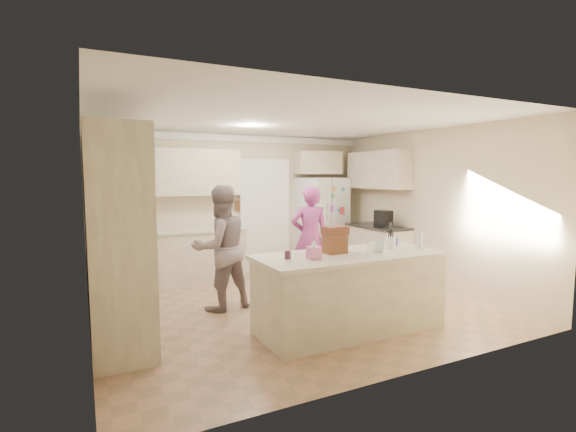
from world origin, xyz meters
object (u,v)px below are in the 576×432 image
island_base (349,293)px  teen_girl (310,238)px  coffee_maker (383,219)px  teen_boy (221,248)px  dollhouse_body (335,244)px  tissue_box (314,253)px  refrigerator (322,222)px  utensil_crock (390,243)px

island_base → teen_girl: teen_girl is taller
coffee_maker → island_base: size_ratio=0.14×
teen_boy → teen_girl: teen_boy is taller
dollhouse_body → teen_boy: bearing=126.7°
island_base → tissue_box: tissue_box is taller
coffee_maker → teen_boy: teen_boy is taller
refrigerator → island_base: bearing=-126.5°
island_base → coffee_maker: bearing=42.8°
coffee_maker → utensil_crock: size_ratio=2.00×
utensil_crock → teen_boy: (-1.79, 1.38, -0.14)m
refrigerator → teen_girl: (-1.04, -1.34, -0.06)m
refrigerator → island_base: size_ratio=0.82×
tissue_box → teen_girl: teen_girl is taller
refrigerator → island_base: refrigerator is taller
teen_girl → dollhouse_body: bearing=89.1°
coffee_maker → teen_boy: (-3.19, -0.47, -0.21)m
utensil_crock → tissue_box: (-1.20, -0.15, -0.00)m
teen_boy → tissue_box: bearing=100.0°
coffee_maker → teen_girl: 1.59m
utensil_crock → teen_boy: 2.27m
tissue_box → teen_girl: (1.03, 1.92, -0.15)m
coffee_maker → utensil_crock: (-1.40, -1.85, -0.07)m
coffee_maker → teen_boy: bearing=-171.7°
tissue_box → dollhouse_body: 0.45m
utensil_crock → teen_boy: bearing=142.4°
tissue_box → teen_girl: size_ratio=0.08×
island_base → teen_girl: 1.92m
refrigerator → teen_girl: refrigerator is taller
utensil_crock → teen_girl: (-0.17, 1.77, -0.16)m
teen_boy → teen_girl: bearing=-177.8°
teen_girl → teen_boy: bearing=32.6°
coffee_maker → teen_boy: 3.23m
coffee_maker → teen_boy: size_ratio=0.17×
coffee_maker → dollhouse_body: (-2.20, -1.80, -0.03)m
tissue_box → dollhouse_body: size_ratio=0.54×
coffee_maker → tissue_box: bearing=-142.4°
refrigerator → dollhouse_body: size_ratio=6.92×
refrigerator → teen_girl: size_ratio=1.07×
utensil_crock → teen_girl: teen_girl is taller
utensil_crock → dollhouse_body: 0.80m
island_base → utensil_crock: 0.86m
tissue_box → teen_boy: size_ratio=0.08×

